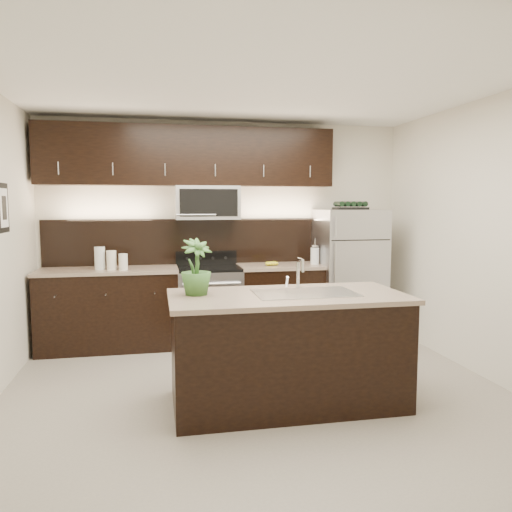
% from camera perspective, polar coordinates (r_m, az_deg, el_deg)
% --- Properties ---
extents(ground, '(4.50, 4.50, 0.00)m').
position_cam_1_polar(ground, '(4.65, 0.11, -15.29)').
color(ground, gray).
rests_on(ground, ground).
extents(room_walls, '(4.52, 4.02, 2.71)m').
position_cam_1_polar(room_walls, '(4.28, -1.25, 6.09)').
color(room_walls, beige).
rests_on(room_walls, ground).
extents(counter_run, '(3.51, 0.65, 0.94)m').
position_cam_1_polar(counter_run, '(6.07, -7.32, -5.62)').
color(counter_run, black).
rests_on(counter_run, ground).
extents(upper_fixtures, '(3.49, 0.40, 1.66)m').
position_cam_1_polar(upper_fixtures, '(6.11, -7.38, 10.18)').
color(upper_fixtures, black).
rests_on(upper_fixtures, counter_run).
extents(island, '(1.96, 0.96, 0.94)m').
position_cam_1_polar(island, '(4.28, 3.59, -10.54)').
color(island, black).
rests_on(island, ground).
extents(sink_faucet, '(0.84, 0.50, 0.28)m').
position_cam_1_polar(sink_faucet, '(4.21, 5.57, -4.04)').
color(sink_faucet, silver).
rests_on(sink_faucet, island).
extents(refrigerator, '(0.78, 0.70, 1.61)m').
position_cam_1_polar(refrigerator, '(6.40, 10.59, -2.02)').
color(refrigerator, '#B2B2B7').
rests_on(refrigerator, ground).
extents(wine_rack, '(0.40, 0.25, 0.10)m').
position_cam_1_polar(wine_rack, '(6.34, 10.74, 5.64)').
color(wine_rack, black).
rests_on(wine_rack, refrigerator).
extents(plant, '(0.34, 0.34, 0.46)m').
position_cam_1_polar(plant, '(4.12, -6.86, -1.24)').
color(plant, '#325F26').
rests_on(plant, island).
extents(canisters, '(0.37, 0.21, 0.26)m').
position_cam_1_polar(canisters, '(5.91, -16.49, -0.40)').
color(canisters, silver).
rests_on(canisters, counter_run).
extents(french_press, '(0.11, 0.11, 0.31)m').
position_cam_1_polar(french_press, '(6.23, 6.74, 0.13)').
color(french_press, silver).
rests_on(french_press, counter_run).
extents(bananas, '(0.19, 0.16, 0.05)m').
position_cam_1_polar(bananas, '(6.05, 1.31, -0.86)').
color(bananas, gold).
rests_on(bananas, counter_run).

